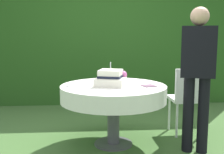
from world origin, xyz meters
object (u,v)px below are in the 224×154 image
at_px(serving_plate_far, 121,79).
at_px(serving_plate_left, 105,79).
at_px(wedding_cake, 111,78).
at_px(standing_person, 198,70).
at_px(cake_table, 113,94).
at_px(serving_plate_near, 71,86).
at_px(garden_chair, 188,95).
at_px(napkin_stack, 149,86).

relative_size(serving_plate_far, serving_plate_left, 1.20).
relative_size(wedding_cake, standing_person, 0.25).
bearing_deg(wedding_cake, cake_table, 29.82).
relative_size(serving_plate_near, garden_chair, 0.13).
distance_m(serving_plate_left, garden_chair, 1.09).
relative_size(cake_table, standing_person, 0.78).
xyz_separation_m(napkin_stack, garden_chair, (0.58, 0.34, -0.19)).
bearing_deg(wedding_cake, napkin_stack, -8.91).
distance_m(napkin_stack, garden_chair, 0.70).
height_order(serving_plate_far, serving_plate_left, same).
bearing_deg(standing_person, serving_plate_far, 134.80).
distance_m(serving_plate_near, serving_plate_far, 0.82).
bearing_deg(serving_plate_near, napkin_stack, -3.22).
distance_m(serving_plate_far, garden_chair, 0.89).
bearing_deg(standing_person, serving_plate_near, 170.01).
xyz_separation_m(cake_table, serving_plate_near, (-0.50, -0.03, 0.11)).
xyz_separation_m(serving_plate_far, serving_plate_left, (-0.22, -0.07, 0.00)).
bearing_deg(garden_chair, serving_plate_left, 171.56).
xyz_separation_m(cake_table, garden_chair, (0.98, 0.26, -0.08)).
xyz_separation_m(serving_plate_left, napkin_stack, (0.48, -0.50, -0.00)).
bearing_deg(cake_table, garden_chair, 14.63).
bearing_deg(wedding_cake, standing_person, -15.82).
bearing_deg(serving_plate_near, garden_chair, 11.06).
height_order(garden_chair, standing_person, standing_person).
distance_m(cake_table, serving_plate_near, 0.51).
bearing_deg(serving_plate_left, wedding_cake, -82.92).
bearing_deg(serving_plate_near, standing_person, -9.99).
bearing_deg(cake_table, serving_plate_near, -176.26).
bearing_deg(standing_person, garden_chair, 80.75).
relative_size(serving_plate_near, standing_person, 0.07).
xyz_separation_m(garden_chair, standing_person, (-0.09, -0.53, 0.39)).
distance_m(wedding_cake, serving_plate_far, 0.53).
bearing_deg(napkin_stack, garden_chair, 30.18).
distance_m(serving_plate_far, serving_plate_left, 0.23).
height_order(wedding_cake, serving_plate_left, wedding_cake).
height_order(cake_table, wedding_cake, wedding_cake).
height_order(serving_plate_left, garden_chair, garden_chair).
height_order(cake_table, garden_chair, garden_chair).
relative_size(serving_plate_near, napkin_stack, 0.77).
distance_m(serving_plate_near, standing_person, 1.43).
distance_m(serving_plate_near, garden_chair, 1.52).
height_order(serving_plate_near, standing_person, standing_person).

